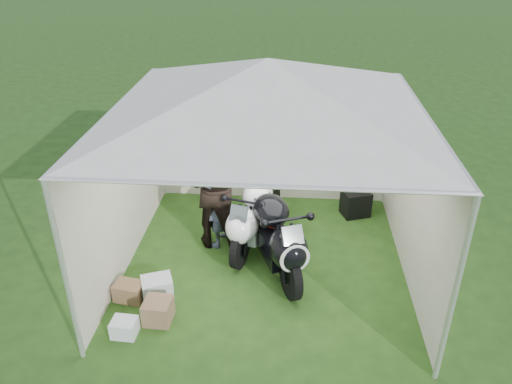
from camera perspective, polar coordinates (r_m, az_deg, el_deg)
ground at (r=7.48m, az=1.08°, el=-7.92°), size 80.00×80.00×0.00m
canopy_tent at (r=6.34m, az=1.31°, el=11.40°), size 5.66×5.66×3.00m
motorcycle_white at (r=7.56m, az=-0.23°, el=-2.39°), size 0.81×2.01×1.01m
motorcycle_black at (r=7.02m, az=2.17°, el=-4.56°), size 1.08×2.13×1.10m
paddock_stand at (r=8.07m, az=-0.19°, el=-3.46°), size 0.53×0.43×0.34m
person_dark_jacket at (r=7.43m, az=-4.68°, el=0.75°), size 1.11×0.95×1.99m
person_blue_jacket at (r=7.47m, az=-4.28°, el=-0.30°), size 0.60×0.73×1.71m
equipment_box at (r=8.67m, az=11.32°, el=-1.26°), size 0.53×0.48×0.44m
crate_0 at (r=6.92m, az=-11.23°, el=-10.59°), size 0.49×0.44×0.27m
crate_1 at (r=6.52m, az=-11.13°, el=-13.18°), size 0.35×0.35×0.30m
crate_2 at (r=6.45m, az=-14.80°, el=-14.75°), size 0.31×0.26×0.22m
crate_3 at (r=6.94m, az=-14.28°, el=-10.95°), size 0.42×0.33×0.25m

